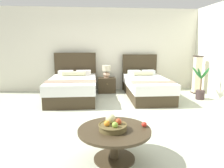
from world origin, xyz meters
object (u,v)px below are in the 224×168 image
object	(u,v)px
nightstand	(107,85)
potted_palm	(200,89)
floor_lamp_corner	(197,75)
fruit_bowl	(113,125)
bed_near_corner	(146,86)
coffee_table	(114,137)
bed_near_window	(73,87)
table_lamp	(107,71)
loose_apple	(144,124)

from	to	relation	value
nightstand	potted_palm	size ratio (longest dim) A/B	0.60
floor_lamp_corner	potted_palm	bearing A→B (deg)	-109.05
fruit_bowl	floor_lamp_corner	distance (m)	4.83
potted_palm	bed_near_corner	bearing A→B (deg)	163.89
bed_near_corner	coffee_table	world-z (taller)	bed_near_corner
bed_near_window	floor_lamp_corner	distance (m)	3.90
fruit_bowl	nightstand	bearing A→B (deg)	86.97
fruit_bowl	potted_palm	world-z (taller)	potted_palm
nightstand	fruit_bowl	bearing A→B (deg)	-93.03
table_lamp	potted_palm	bearing A→B (deg)	-23.53
table_lamp	coffee_table	bearing A→B (deg)	-92.65
floor_lamp_corner	potted_palm	world-z (taller)	floor_lamp_corner
bed_near_window	potted_palm	xyz separation A→B (m)	(3.61, -0.42, -0.03)
bed_near_window	loose_apple	distance (m)	3.57
bed_near_corner	coffee_table	size ratio (longest dim) A/B	2.26
fruit_bowl	potted_palm	distance (m)	4.10
potted_palm	bed_near_window	bearing A→B (deg)	173.36
fruit_bowl	bed_near_corner	bearing A→B (deg)	68.36
nightstand	fruit_bowl	distance (m)	4.10
bed_near_corner	table_lamp	distance (m)	1.39
bed_near_window	table_lamp	xyz separation A→B (m)	(1.02, 0.71, 0.38)
nightstand	coffee_table	size ratio (longest dim) A/B	0.57
table_lamp	loose_apple	size ratio (longest dim) A/B	5.50
loose_apple	fruit_bowl	bearing A→B (deg)	-172.92
floor_lamp_corner	potted_palm	xyz separation A→B (m)	(-0.26, -0.75, -0.29)
table_lamp	bed_near_window	bearing A→B (deg)	-145.20
coffee_table	loose_apple	size ratio (longest dim) A/B	13.72
nightstand	table_lamp	distance (m)	0.47
floor_lamp_corner	bed_near_window	bearing A→B (deg)	-175.08
loose_apple	nightstand	bearing A→B (deg)	93.22
coffee_table	floor_lamp_corner	distance (m)	4.81
potted_palm	nightstand	bearing A→B (deg)	156.84
bed_near_corner	coffee_table	xyz separation A→B (m)	(-1.32, -3.38, 0.01)
coffee_table	loose_apple	distance (m)	0.44
bed_near_window	nightstand	distance (m)	1.23
loose_apple	potted_palm	xyz separation A→B (m)	(2.37, 2.92, -0.17)
nightstand	table_lamp	size ratio (longest dim) A/B	1.41
bed_near_corner	fruit_bowl	size ratio (longest dim) A/B	5.80
fruit_bowl	loose_apple	world-z (taller)	fruit_bowl
bed_near_corner	table_lamp	size ratio (longest dim) A/B	5.65
bed_near_corner	potted_palm	size ratio (longest dim) A/B	2.39
nightstand	loose_apple	world-z (taller)	loose_apple
table_lamp	fruit_bowl	bearing A→B (deg)	-93.02
bed_near_window	loose_apple	world-z (taller)	bed_near_window
loose_apple	bed_near_window	bearing A→B (deg)	110.45
nightstand	loose_apple	bearing A→B (deg)	-86.78
bed_near_corner	nightstand	xyz separation A→B (m)	(-1.13, 0.69, -0.08)
bed_near_window	floor_lamp_corner	world-z (taller)	bed_near_window
bed_near_corner	loose_apple	world-z (taller)	bed_near_corner
floor_lamp_corner	bed_near_corner	bearing A→B (deg)	-169.07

